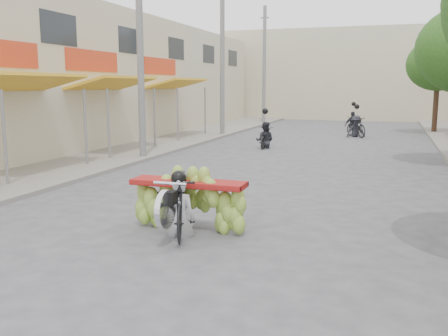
% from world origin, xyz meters
% --- Properties ---
extents(sidewalk_left, '(4.00, 60.00, 0.12)m').
position_xyz_m(sidewalk_left, '(-7.00, 15.00, 0.06)').
color(sidewalk_left, gray).
rests_on(sidewalk_left, ground).
extents(shophouse_row_left, '(9.77, 40.00, 6.00)m').
position_xyz_m(shophouse_row_left, '(-11.98, 13.98, 3.00)').
color(shophouse_row_left, beige).
rests_on(shophouse_row_left, ground).
extents(far_building, '(20.00, 6.00, 7.00)m').
position_xyz_m(far_building, '(0.00, 38.00, 3.50)').
color(far_building, beige).
rests_on(far_building, ground).
extents(utility_pole_mid, '(0.60, 0.24, 8.00)m').
position_xyz_m(utility_pole_mid, '(-5.40, 12.00, 4.03)').
color(utility_pole_mid, slate).
rests_on(utility_pole_mid, ground).
extents(utility_pole_far, '(0.60, 0.24, 8.00)m').
position_xyz_m(utility_pole_far, '(-5.40, 21.00, 4.03)').
color(utility_pole_far, slate).
rests_on(utility_pole_far, ground).
extents(utility_pole_back, '(0.60, 0.24, 8.00)m').
position_xyz_m(utility_pole_back, '(-5.40, 30.00, 4.03)').
color(utility_pole_back, slate).
rests_on(utility_pole_back, ground).
extents(street_tree_far, '(3.40, 3.40, 5.25)m').
position_xyz_m(street_tree_far, '(5.40, 26.00, 3.78)').
color(street_tree_far, '#3A2719').
rests_on(street_tree_far, ground).
extents(banana_motorbike, '(2.20, 1.96, 1.96)m').
position_xyz_m(banana_motorbike, '(-0.37, 3.98, 0.67)').
color(banana_motorbike, black).
rests_on(banana_motorbike, ground).
extents(bg_motorbike_a, '(0.81, 1.56, 1.95)m').
position_xyz_m(bg_motorbike_a, '(-1.98, 16.59, 0.76)').
color(bg_motorbike_a, black).
rests_on(bg_motorbike_a, ground).
extents(bg_motorbike_b, '(1.47, 1.81, 1.95)m').
position_xyz_m(bg_motorbike_b, '(1.39, 22.62, 0.83)').
color(bg_motorbike_b, black).
rests_on(bg_motorbike_b, ground).
extents(bg_motorbike_c, '(1.10, 1.50, 1.95)m').
position_xyz_m(bg_motorbike_c, '(0.94, 26.65, 0.84)').
color(bg_motorbike_c, black).
rests_on(bg_motorbike_c, ground).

